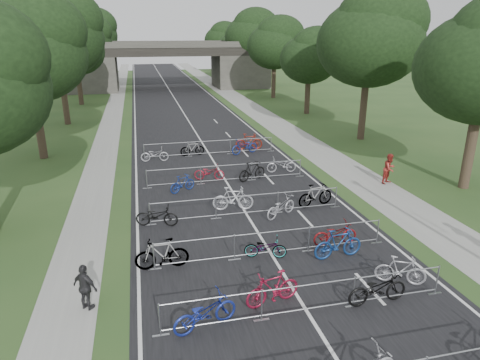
# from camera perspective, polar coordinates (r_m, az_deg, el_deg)

# --- Properties ---
(road) EXTENTS (11.00, 140.00, 0.01)m
(road) POSITION_cam_1_polar(r_m,az_deg,el_deg) (54.25, -8.30, 10.06)
(road) COLOR black
(road) RESTS_ON ground
(sidewalk_right) EXTENTS (3.00, 140.00, 0.01)m
(sidewalk_right) POSITION_cam_1_polar(r_m,az_deg,el_deg) (55.53, 0.08, 10.46)
(sidewalk_right) COLOR gray
(sidewalk_right) RESTS_ON ground
(sidewalk_left) EXTENTS (2.00, 140.00, 0.01)m
(sidewalk_left) POSITION_cam_1_polar(r_m,az_deg,el_deg) (54.12, -16.33, 9.47)
(sidewalk_left) COLOR gray
(sidewalk_left) RESTS_ON ground
(lane_markings) EXTENTS (0.12, 140.00, 0.00)m
(lane_markings) POSITION_cam_1_polar(r_m,az_deg,el_deg) (54.26, -8.30, 10.05)
(lane_markings) COLOR silver
(lane_markings) RESTS_ON ground
(overpass_bridge) EXTENTS (31.00, 8.00, 7.05)m
(overpass_bridge) POSITION_cam_1_polar(r_m,az_deg,el_deg) (68.72, -9.68, 14.85)
(overpass_bridge) COLOR #3F3C38
(overpass_bridge) RESTS_ON ground
(tree_left_1) EXTENTS (7.56, 7.56, 11.53)m
(tree_left_1) POSITION_cam_1_polar(r_m,az_deg,el_deg) (32.04, -26.34, 15.27)
(tree_left_1) COLOR #33261C
(tree_left_1) RESTS_ON ground
(tree_right_1) EXTENTS (8.18, 8.18, 12.47)m
(tree_right_1) POSITION_cam_1_polar(r_m,az_deg,el_deg) (36.04, 17.14, 17.54)
(tree_right_1) COLOR #33261C
(tree_right_1) RESTS_ON ground
(tree_left_2) EXTENTS (8.40, 8.40, 12.81)m
(tree_left_2) POSITION_cam_1_polar(r_m,az_deg,el_deg) (43.82, -23.19, 17.32)
(tree_left_2) COLOR #33261C
(tree_left_2) RESTS_ON ground
(tree_right_2) EXTENTS (6.16, 6.16, 9.39)m
(tree_right_2) POSITION_cam_1_polar(r_m,az_deg,el_deg) (46.90, 9.39, 15.91)
(tree_right_2) COLOR #33261C
(tree_right_2) RESTS_ON ground
(tree_left_3) EXTENTS (6.72, 6.72, 10.25)m
(tree_left_3) POSITION_cam_1_polar(r_m,az_deg,el_deg) (55.75, -21.04, 15.99)
(tree_left_3) COLOR #33261C
(tree_left_3) RESTS_ON ground
(tree_right_3) EXTENTS (7.17, 7.17, 10.93)m
(tree_right_3) POSITION_cam_1_polar(r_m,az_deg,el_deg) (58.13, 4.76, 17.64)
(tree_right_3) COLOR #33261C
(tree_right_3) RESTS_ON ground
(tree_left_4) EXTENTS (7.56, 7.56, 11.53)m
(tree_left_4) POSITION_cam_1_polar(r_m,az_deg,el_deg) (67.65, -19.91, 17.16)
(tree_left_4) COLOR #33261C
(tree_left_4) RESTS_ON ground
(tree_right_4) EXTENTS (8.18, 8.18, 12.47)m
(tree_right_4) POSITION_cam_1_polar(r_m,az_deg,el_deg) (69.64, 1.59, 18.75)
(tree_right_4) COLOR #33261C
(tree_right_4) RESTS_ON ground
(tree_left_5) EXTENTS (8.40, 8.40, 12.81)m
(tree_left_5) POSITION_cam_1_polar(r_m,az_deg,el_deg) (79.59, -19.10, 17.98)
(tree_left_5) COLOR #33261C
(tree_left_5) RESTS_ON ground
(tree_right_5) EXTENTS (6.16, 6.16, 9.39)m
(tree_right_5) POSITION_cam_1_polar(r_m,az_deg,el_deg) (81.33, -0.69, 17.44)
(tree_right_5) COLOR #33261C
(tree_right_5) RESTS_ON ground
(tree_left_6) EXTENTS (6.72, 6.72, 10.25)m
(tree_left_6) POSITION_cam_1_polar(r_m,az_deg,el_deg) (91.58, -18.34, 17.07)
(tree_left_6) COLOR #33261C
(tree_left_6) RESTS_ON ground
(tree_right_6) EXTENTS (7.17, 7.17, 10.93)m
(tree_right_6) POSITION_cam_1_polar(r_m,az_deg,el_deg) (93.05, -2.40, 18.25)
(tree_right_6) COLOR #33261C
(tree_right_6) RESTS_ON ground
(barrier_row_2) EXTENTS (9.70, 0.08, 1.10)m
(barrier_row_2) POSITION_cam_1_polar(r_m,az_deg,el_deg) (14.03, 9.16, -15.35)
(barrier_row_2) COLOR #94979C
(barrier_row_2) RESTS_ON ground
(barrier_row_3) EXTENTS (9.70, 0.08, 1.10)m
(barrier_row_3) POSITION_cam_1_polar(r_m,az_deg,el_deg) (17.08, 4.34, -8.41)
(barrier_row_3) COLOR #94979C
(barrier_row_3) RESTS_ON ground
(barrier_row_4) EXTENTS (9.70, 0.08, 1.10)m
(barrier_row_4) POSITION_cam_1_polar(r_m,az_deg,el_deg) (20.56, 0.99, -3.39)
(barrier_row_4) COLOR #94979C
(barrier_row_4) RESTS_ON ground
(barrier_row_5) EXTENTS (9.70, 0.08, 1.10)m
(barrier_row_5) POSITION_cam_1_polar(r_m,az_deg,el_deg) (25.13, -1.82, 0.88)
(barrier_row_5) COLOR #94979C
(barrier_row_5) RESTS_ON ground
(barrier_row_6) EXTENTS (9.70, 0.08, 1.10)m
(barrier_row_6) POSITION_cam_1_polar(r_m,az_deg,el_deg) (30.79, -4.07, 4.29)
(barrier_row_6) COLOR #94979C
(barrier_row_6) RESTS_ON ground
(bike_8) EXTENTS (2.19, 1.33, 1.09)m
(bike_8) POSITION_cam_1_polar(r_m,az_deg,el_deg) (13.33, -4.68, -17.20)
(bike_8) COLOR navy
(bike_8) RESTS_ON ground
(bike_9) EXTENTS (2.02, 0.97, 1.17)m
(bike_9) POSITION_cam_1_polar(r_m,az_deg,el_deg) (14.29, 4.38, -14.23)
(bike_9) COLOR maroon
(bike_9) RESTS_ON ground
(bike_10) EXTENTS (2.12, 0.82, 1.10)m
(bike_10) POSITION_cam_1_polar(r_m,az_deg,el_deg) (14.99, 17.85, -13.63)
(bike_10) COLOR black
(bike_10) RESTS_ON ground
(bike_11) EXTENTS (1.78, 1.24, 1.05)m
(bike_11) POSITION_cam_1_polar(r_m,az_deg,el_deg) (16.30, 20.63, -11.22)
(bike_11) COLOR #A7A6AE
(bike_11) RESTS_ON ground
(bike_12) EXTENTS (2.01, 0.58, 1.21)m
(bike_12) POSITION_cam_1_polar(r_m,az_deg,el_deg) (16.41, -10.37, -9.69)
(bike_12) COLOR #94979C
(bike_12) RESTS_ON ground
(bike_13) EXTENTS (1.76, 1.04, 0.88)m
(bike_13) POSITION_cam_1_polar(r_m,az_deg,el_deg) (16.97, 3.41, -8.98)
(bike_13) COLOR #94979C
(bike_13) RESTS_ON ground
(bike_14) EXTENTS (2.07, 0.71, 1.23)m
(bike_14) POSITION_cam_1_polar(r_m,az_deg,el_deg) (17.27, 12.96, -8.30)
(bike_14) COLOR navy
(bike_14) RESTS_ON ground
(bike_15) EXTENTS (1.91, 0.67, 1.00)m
(bike_15) POSITION_cam_1_polar(r_m,az_deg,el_deg) (18.31, 12.56, -7.01)
(bike_15) COLOR maroon
(bike_15) RESTS_ON ground
(bike_16) EXTENTS (2.05, 1.16, 1.02)m
(bike_16) POSITION_cam_1_polar(r_m,az_deg,el_deg) (19.88, -11.03, -4.70)
(bike_16) COLOR black
(bike_16) RESTS_ON ground
(bike_17) EXTENTS (2.10, 0.89, 1.22)m
(bike_17) POSITION_cam_1_polar(r_m,az_deg,el_deg) (21.16, -0.93, -2.52)
(bike_17) COLOR #B3B5BB
(bike_17) RESTS_ON ground
(bike_18) EXTENTS (2.01, 1.59, 1.02)m
(bike_18) POSITION_cam_1_polar(r_m,az_deg,el_deg) (20.59, 5.46, -3.55)
(bike_18) COLOR #A5A5AD
(bike_18) RESTS_ON ground
(bike_19) EXTENTS (2.08, 0.97, 1.20)m
(bike_19) POSITION_cam_1_polar(r_m,az_deg,el_deg) (21.98, 10.04, -2.01)
(bike_19) COLOR #94979C
(bike_19) RESTS_ON ground
(bike_20) EXTENTS (1.64, 1.21, 0.98)m
(bike_20) POSITION_cam_1_polar(r_m,az_deg,el_deg) (23.83, -7.68, -0.48)
(bike_20) COLOR navy
(bike_20) RESTS_ON ground
(bike_21) EXTENTS (1.91, 1.06, 0.95)m
(bike_21) POSITION_cam_1_polar(r_m,az_deg,el_deg) (25.60, -4.13, 1.02)
(bike_21) COLOR maroon
(bike_21) RESTS_ON ground
(bike_22) EXTENTS (1.98, 1.25, 1.16)m
(bike_22) POSITION_cam_1_polar(r_m,az_deg,el_deg) (25.44, 1.62, 1.19)
(bike_22) COLOR black
(bike_22) RESTS_ON ground
(bike_23) EXTENTS (1.92, 0.87, 0.97)m
(bike_23) POSITION_cam_1_polar(r_m,az_deg,el_deg) (27.05, 5.55, 2.00)
(bike_23) COLOR #A5A5AC
(bike_23) RESTS_ON ground
(bike_24) EXTENTS (1.91, 0.78, 0.98)m
(bike_24) POSITION_cam_1_polar(r_m,az_deg,el_deg) (29.82, -11.31, 3.36)
(bike_24) COLOR #A5A5AD
(bike_24) RESTS_ON ground
(bike_25) EXTENTS (1.77, 0.64, 1.04)m
(bike_25) POSITION_cam_1_polar(r_m,az_deg,el_deg) (30.82, -6.37, 4.19)
(bike_25) COLOR #94979C
(bike_25) RESTS_ON ground
(bike_26) EXTENTS (2.26, 1.39, 1.12)m
(bike_26) POSITION_cam_1_polar(r_m,az_deg,el_deg) (31.07, 0.64, 4.51)
(bike_26) COLOR navy
(bike_26) RESTS_ON ground
(bike_27) EXTENTS (2.09, 0.68, 1.24)m
(bike_27) POSITION_cam_1_polar(r_m,az_deg,el_deg) (32.17, 1.20, 5.13)
(bike_27) COLOR maroon
(bike_27) RESTS_ON ground
(pedestrian_b) EXTENTS (1.08, 0.99, 1.78)m
(pedestrian_b) POSITION_cam_1_polar(r_m,az_deg,el_deg) (26.32, 19.30, 1.42)
(pedestrian_b) COLOR maroon
(pedestrian_b) RESTS_ON ground
(pedestrian_c) EXTENTS (0.97, 0.87, 1.58)m
(pedestrian_c) POSITION_cam_1_polar(r_m,az_deg,el_deg) (14.75, -19.92, -13.34)
(pedestrian_c) COLOR #252527
(pedestrian_c) RESTS_ON ground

